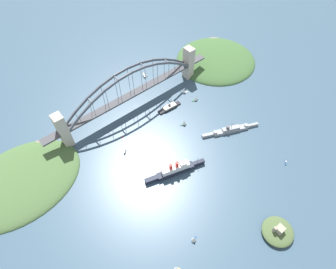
{
  "coord_description": "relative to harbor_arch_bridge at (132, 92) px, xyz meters",
  "views": [
    {
      "loc": [
        145.98,
        253.97,
        296.14
      ],
      "look_at": [
        0.0,
        78.98,
        8.0
      ],
      "focal_mm": 29.29,
      "sensor_mm": 36.0,
      "label": 1
    }
  ],
  "objects": [
    {
      "name": "small_boat_6",
      "position": [
        66.68,
        201.04,
        -24.25
      ],
      "size": [
        8.59,
        6.04,
        9.59
      ],
      "color": "#234C8C",
      "rests_on": "ground"
    },
    {
      "name": "seaplane_taxiing_near_bridge",
      "position": [
        -53.27,
        -45.02,
        -26.65
      ],
      "size": [
        8.1,
        10.32,
        4.92
      ],
      "color": "#B7B7B2",
      "rests_on": "ground"
    },
    {
      "name": "ground_plane",
      "position": [
        -0.0,
        0.0,
        -28.73
      ],
      "size": [
        1400.0,
        1400.0,
        0.0
      ],
      "primitive_type": "plane",
      "color": "#385166"
    },
    {
      "name": "small_boat_2",
      "position": [
        -77.02,
        25.63,
        -23.95
      ],
      "size": [
        9.69,
        8.37,
        10.14
      ],
      "color": "silver",
      "rests_on": "ground"
    },
    {
      "name": "small_boat_1",
      "position": [
        -89.97,
        205.43,
        -27.88
      ],
      "size": [
        7.13,
        5.46,
        2.32
      ],
      "color": "#234C8C",
      "rests_on": "ground"
    },
    {
      "name": "harbor_arch_bridge",
      "position": [
        0.0,
        0.0,
        0.0
      ],
      "size": [
        276.15,
        15.02,
        68.55
      ],
      "color": "#BCB29E",
      "rests_on": "ground"
    },
    {
      "name": "fort_island_mid_harbor",
      "position": [
        -7.42,
        252.36,
        -24.62
      ],
      "size": [
        34.48,
        33.66,
        15.44
      ],
      "color": "#4C6038",
      "rests_on": "ground"
    },
    {
      "name": "small_boat_5",
      "position": [
        -32.92,
        75.24,
        -24.02
      ],
      "size": [
        8.7,
        6.37,
        10.02
      ],
      "color": "#2D6B3D",
      "rests_on": "ground"
    },
    {
      "name": "seaplane_second_in_formation",
      "position": [
        8.16,
        -24.29,
        -26.71
      ],
      "size": [
        7.76,
        8.58,
        4.87
      ],
      "color": "#B7B7B2",
      "rests_on": "ground"
    },
    {
      "name": "small_boat_0",
      "position": [
        -79.55,
        49.67,
        -24.55
      ],
      "size": [
        10.09,
        6.88,
        9.06
      ],
      "color": "#2D6B3D",
      "rests_on": "ground"
    },
    {
      "name": "naval_cruiser",
      "position": [
        -73.76,
        124.74,
        -25.55
      ],
      "size": [
        77.71,
        37.86,
        17.47
      ],
      "color": "gray",
      "rests_on": "ground"
    },
    {
      "name": "channel_marker_buoy",
      "position": [
        46.83,
        37.66,
        -27.61
      ],
      "size": [
        2.2,
        2.2,
        2.75
      ],
      "color": "red",
      "rests_on": "ground"
    },
    {
      "name": "headland_east_shore",
      "position": [
        179.24,
        14.81,
        -28.73
      ],
      "size": [
        149.63,
        113.57,
        19.43
      ],
      "color": "#476638",
      "rests_on": "ground"
    },
    {
      "name": "small_boat_4",
      "position": [
        99.43,
        210.63,
        -25.29
      ],
      "size": [
        7.14,
        5.41,
        7.41
      ],
      "color": "gold",
      "rests_on": "ground"
    },
    {
      "name": "headland_west_shore",
      "position": [
        -176.25,
        -1.77,
        -28.73
      ],
      "size": [
        138.5,
        135.69,
        23.09
      ],
      "color": "#3D6033",
      "rests_on": "ground"
    },
    {
      "name": "ocean_liner",
      "position": [
        28.05,
        126.33,
        -22.2
      ],
      "size": [
        76.84,
        28.52,
        22.1
      ],
      "color": "#1E2333",
      "rests_on": "ground"
    },
    {
      "name": "small_boat_3",
      "position": [
        58.75,
        61.5,
        -27.86
      ],
      "size": [
        6.68,
        5.65,
        2.36
      ],
      "color": "black",
      "rests_on": "ground"
    },
    {
      "name": "harbor_ferry_steamer",
      "position": [
        -37.51,
        37.07,
        -26.38
      ],
      "size": [
        37.74,
        10.85,
        7.76
      ],
      "color": "black",
      "rests_on": "ground"
    }
  ]
}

